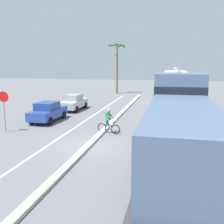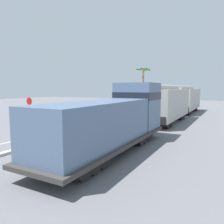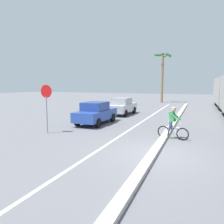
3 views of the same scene
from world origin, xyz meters
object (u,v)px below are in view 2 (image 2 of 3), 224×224
at_px(hopper_car_middle, 186,99).
at_px(palm_tree_near, 143,78).
at_px(cyclist, 95,121).
at_px(stop_sign, 29,106).
at_px(parked_car_blue, 65,114).
at_px(parked_car_silver, 93,110).
at_px(hopper_car_lead, 167,104).
at_px(locomotive, 116,121).

relative_size(hopper_car_middle, palm_tree_near, 1.35).
distance_m(cyclist, stop_sign, 7.32).
relative_size(parked_car_blue, parked_car_silver, 1.00).
relative_size(parked_car_silver, stop_sign, 1.47).
bearing_deg(cyclist, hopper_car_lead, 57.79).
bearing_deg(stop_sign, parked_car_silver, 81.08).
bearing_deg(locomotive, parked_car_silver, 128.65).
bearing_deg(palm_tree_near, parked_car_silver, -94.86).
bearing_deg(cyclist, parked_car_blue, 156.07).
distance_m(parked_car_blue, cyclist, 6.34).
relative_size(parked_car_blue, stop_sign, 1.47).
height_order(locomotive, parked_car_silver, locomotive).
distance_m(locomotive, palm_tree_near, 30.04).
relative_size(parked_car_blue, palm_tree_near, 0.54).
bearing_deg(parked_car_blue, cyclist, -23.93).
xyz_separation_m(hopper_car_lead, cyclist, (-4.63, -7.34, -1.26)).
relative_size(hopper_car_lead, cyclist, 6.18).
height_order(locomotive, parked_car_blue, locomotive).
xyz_separation_m(locomotive, parked_car_silver, (-10.25, 12.82, -0.98)).
bearing_deg(parked_car_silver, cyclist, -54.90).
xyz_separation_m(locomotive, hopper_car_middle, (0.00, 23.76, 0.28)).
bearing_deg(locomotive, cyclist, 133.86).
bearing_deg(stop_sign, locomotive, -16.47).
distance_m(hopper_car_middle, stop_sign, 23.43).
height_order(hopper_car_lead, hopper_car_middle, same).
relative_size(hopper_car_middle, stop_sign, 3.68).
bearing_deg(stop_sign, hopper_car_middle, 59.99).
xyz_separation_m(cyclist, stop_sign, (-7.10, -1.35, 1.21)).
distance_m(parked_car_silver, stop_sign, 9.55).
distance_m(locomotive, hopper_car_middle, 23.76).
bearing_deg(stop_sign, cyclist, 10.77).
relative_size(hopper_car_lead, palm_tree_near, 1.35).
bearing_deg(stop_sign, hopper_car_lead, 36.56).
bearing_deg(stop_sign, palm_tree_near, 83.61).
bearing_deg(hopper_car_middle, palm_tree_near, 152.49).
bearing_deg(parked_car_silver, stop_sign, -98.92).
bearing_deg(hopper_car_lead, stop_sign, -143.44).
relative_size(parked_car_silver, cyclist, 2.47).
relative_size(hopper_car_lead, parked_car_blue, 2.51).
xyz_separation_m(stop_sign, palm_tree_near, (2.79, 24.94, 3.71)).
relative_size(hopper_car_middle, cyclist, 6.18).
xyz_separation_m(hopper_car_middle, stop_sign, (-11.72, -20.29, -0.05)).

